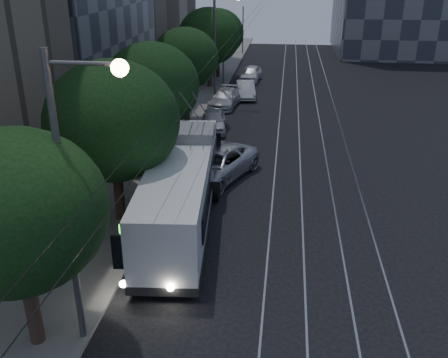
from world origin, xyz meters
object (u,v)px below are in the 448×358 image
Objects in this scene: streetlamp_near at (76,180)px; trolleybus at (182,188)px; car_white_b at (225,98)px; streetlamp_far at (220,38)px; car_white_a at (213,121)px; car_white_d at (251,74)px; car_white_c at (246,90)px; pickup_silver at (215,164)px.

trolleybus is at bearing 82.15° from streetlamp_near.
car_white_b is (-0.61, 20.30, -0.96)m from trolleybus.
streetlamp_far is at bearing 90.00° from streetlamp_near.
car_white_d is at bearing 78.23° from car_white_a.
trolleybus reaches higher than car_white_c.
pickup_silver reaches higher than car_white_a.
trolleybus reaches higher than car_white_a.
trolleybus is 1.36× the size of streetlamp_near.
car_white_b is 1.09× the size of car_white_d.
trolleybus reaches higher than car_white_d.
car_white_c is at bearing 86.53° from streetlamp_near.
car_white_a reaches higher than car_white_b.
car_white_d is at bearing 83.59° from trolleybus.
trolleybus is at bearing -94.65° from car_white_a.
trolleybus is 21.25m from streetlamp_far.
streetlamp_far is at bearing 137.54° from car_white_b.
trolleybus is 2.87× the size of car_white_a.
car_white_b is at bearing 117.49° from pickup_silver.
pickup_silver is 0.68× the size of streetlamp_far.
car_white_d is at bearing 112.40° from pickup_silver.
car_white_a reaches higher than car_white_c.
pickup_silver is 1.37× the size of car_white_d.
pickup_silver is 18.52m from car_white_c.
car_white_a is (-0.61, 13.77, -0.94)m from trolleybus.
car_white_d is at bearing 81.85° from car_white_c.
car_white_d is 10.94m from streetlamp_far.
streetlamp_far reaches higher than car_white_b.
trolleybus is 5.23m from pickup_silver.
streetlamp_far is at bearing -95.80° from car_white_d.
car_white_a is 0.48× the size of streetlamp_near.
streetlamp_near is (-1.86, -13.15, 4.59)m from pickup_silver.
streetlamp_far is (-1.86, 15.76, 4.62)m from pickup_silver.
streetlamp_near is (-0.50, -21.81, 4.71)m from car_white_a.
car_white_b is 0.55× the size of streetlamp_near.
pickup_silver is at bearing -98.89° from car_white_c.
car_white_c is 0.49× the size of streetlamp_near.
streetlamp_far is (-1.85, -9.70, 4.71)m from car_white_d.
streetlamp_near is at bearing -98.48° from car_white_a.
streetlamp_far reaches higher than pickup_silver.
car_white_a is at bearing -89.58° from car_white_d.
pickup_silver is at bearing -83.29° from streetlamp_far.
car_white_d is (-0.00, 25.46, -0.09)m from pickup_silver.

